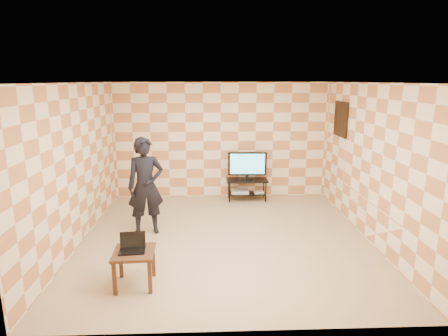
{
  "coord_description": "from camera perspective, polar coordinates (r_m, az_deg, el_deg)",
  "views": [
    {
      "loc": [
        -0.26,
        -6.15,
        2.74
      ],
      "look_at": [
        0.0,
        0.6,
        1.15
      ],
      "focal_mm": 30.0,
      "sensor_mm": 36.0,
      "label": 1
    }
  ],
  "objects": [
    {
      "name": "floor",
      "position": [
        6.74,
        0.2,
        -10.75
      ],
      "size": [
        5.0,
        5.0,
        0.0
      ],
      "primitive_type": "plane",
      "color": "tan",
      "rests_on": "ground"
    },
    {
      "name": "wall_back",
      "position": [
        8.77,
        -0.48,
        4.12
      ],
      "size": [
        5.0,
        0.02,
        2.7
      ],
      "primitive_type": "cube",
      "color": "beige",
      "rests_on": "ground"
    },
    {
      "name": "wall_front",
      "position": [
        3.92,
        1.76,
        -7.57
      ],
      "size": [
        5.0,
        0.02,
        2.7
      ],
      "primitive_type": "cube",
      "color": "beige",
      "rests_on": "ground"
    },
    {
      "name": "wall_left",
      "position": [
        6.69,
        -21.71,
        0.3
      ],
      "size": [
        0.02,
        5.0,
        2.7
      ],
      "primitive_type": "cube",
      "color": "beige",
      "rests_on": "ground"
    },
    {
      "name": "wall_right",
      "position": [
        6.88,
        21.49,
        0.66
      ],
      "size": [
        0.02,
        5.0,
        2.7
      ],
      "primitive_type": "cube",
      "color": "beige",
      "rests_on": "ground"
    },
    {
      "name": "ceiling",
      "position": [
        6.16,
        0.22,
        12.87
      ],
      "size": [
        5.0,
        5.0,
        0.02
      ],
      "primitive_type": "cube",
      "color": "white",
      "rests_on": "wall_back"
    },
    {
      "name": "wall_art",
      "position": [
        8.21,
        17.37,
        7.13
      ],
      "size": [
        0.04,
        0.72,
        0.72
      ],
      "color": "black",
      "rests_on": "wall_right"
    },
    {
      "name": "tv_stand",
      "position": [
        8.72,
        3.52,
        -2.59
      ],
      "size": [
        0.95,
        0.43,
        0.5
      ],
      "color": "black",
      "rests_on": "floor"
    },
    {
      "name": "tv",
      "position": [
        8.6,
        3.57,
        0.56
      ],
      "size": [
        0.88,
        0.18,
        0.64
      ],
      "color": "black",
      "rests_on": "tv_stand"
    },
    {
      "name": "dvd_player",
      "position": [
        8.76,
        2.44,
        -3.59
      ],
      "size": [
        0.4,
        0.29,
        0.07
      ],
      "primitive_type": "cube",
      "rotation": [
        0.0,
        0.0,
        -0.0
      ],
      "color": "silver",
      "rests_on": "tv_stand"
    },
    {
      "name": "game_console",
      "position": [
        8.77,
        5.3,
        -3.67
      ],
      "size": [
        0.23,
        0.18,
        0.05
      ],
      "primitive_type": "cube",
      "rotation": [
        0.0,
        0.0,
        0.14
      ],
      "color": "silver",
      "rests_on": "tv_stand"
    },
    {
      "name": "side_table",
      "position": [
        5.33,
        -13.54,
        -13.09
      ],
      "size": [
        0.57,
        0.57,
        0.5
      ],
      "color": "#36200E",
      "rests_on": "floor"
    },
    {
      "name": "laptop",
      "position": [
        5.31,
        -13.78,
        -11.54
      ],
      "size": [
        0.36,
        0.3,
        0.23
      ],
      "color": "black",
      "rests_on": "side_table"
    },
    {
      "name": "person",
      "position": [
        6.86,
        -11.84,
        -2.72
      ],
      "size": [
        0.73,
        0.58,
        1.77
      ],
      "primitive_type": "imported",
      "rotation": [
        0.0,
        0.0,
        0.26
      ],
      "color": "black",
      "rests_on": "floor"
    }
  ]
}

